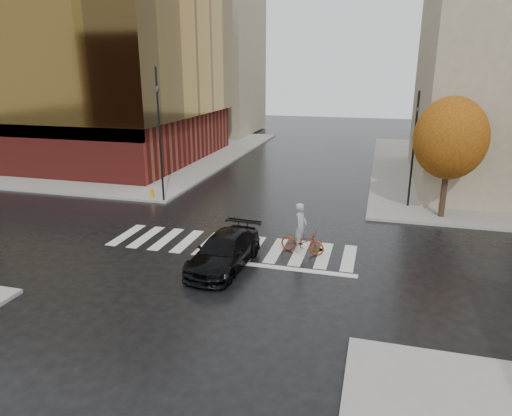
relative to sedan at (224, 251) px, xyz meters
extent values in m
plane|color=black|center=(-0.50, 1.80, -0.70)|extent=(120.00, 120.00, 0.00)
cube|color=gray|center=(-21.50, 22.80, -0.62)|extent=(30.00, 30.00, 0.15)
cube|color=silver|center=(-0.50, 2.30, -0.69)|extent=(12.00, 3.00, 0.01)
cube|color=maroon|center=(-22.50, 19.80, 1.45)|extent=(26.00, 18.00, 4.00)
cube|color=olive|center=(-22.50, 19.80, 9.45)|extent=(27.00, 19.00, 12.00)
cube|color=gray|center=(-16.50, 38.80, 9.45)|extent=(14.00, 12.00, 20.00)
cylinder|color=black|center=(9.50, 9.20, 0.85)|extent=(0.32, 0.32, 2.80)
ellipsoid|color=#A95E10|center=(9.50, 9.20, 3.77)|extent=(3.80, 3.80, 4.37)
imported|color=black|center=(0.00, 0.00, 0.00)|extent=(2.32, 4.96, 1.40)
imported|color=maroon|center=(2.91, 2.34, -0.16)|extent=(2.15, 1.10, 1.08)
imported|color=#93949B|center=(2.81, 2.34, 0.54)|extent=(0.67, 0.88, 2.19)
cylinder|color=black|center=(-6.80, 8.10, 3.42)|extent=(0.12, 0.12, 7.95)
imported|color=black|center=(-6.80, 8.10, 6.30)|extent=(0.23, 0.20, 0.99)
cylinder|color=black|center=(7.82, 10.80, 2.78)|extent=(0.12, 0.12, 6.67)
imported|color=black|center=(7.82, 10.80, 5.20)|extent=(0.18, 0.20, 0.83)
cylinder|color=orange|center=(-7.68, 8.30, -0.28)|extent=(0.22, 0.22, 0.55)
sphere|color=orange|center=(-7.68, 8.30, 0.00)|extent=(0.24, 0.24, 0.24)
cylinder|color=#3E3516|center=(3.50, 2.88, -0.69)|extent=(0.72, 0.72, 0.01)
camera|label=1|loc=(5.93, -16.68, 7.37)|focal=32.00mm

